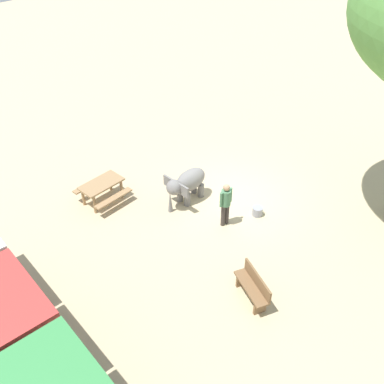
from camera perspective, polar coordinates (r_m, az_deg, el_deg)
name	(u,v)px	position (r m, az deg, el deg)	size (l,w,h in m)	color
ground_plane	(236,199)	(16.62, 5.39, -0.87)	(60.00, 60.00, 0.00)	tan
elephant	(187,183)	(16.01, -0.63, 1.09)	(1.17, 1.74, 1.20)	slate
person_handler	(226,202)	(14.95, 4.18, -1.19)	(0.32, 0.51, 1.62)	#3F3833
wooden_bench	(253,286)	(13.07, 7.59, -11.47)	(1.45, 0.83, 0.88)	brown
picnic_table_near	(102,187)	(16.42, -11.07, 0.55)	(1.64, 1.66, 0.78)	#9E7A51
feed_bucket	(257,211)	(15.93, 8.08, -2.35)	(0.36, 0.36, 0.32)	gray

